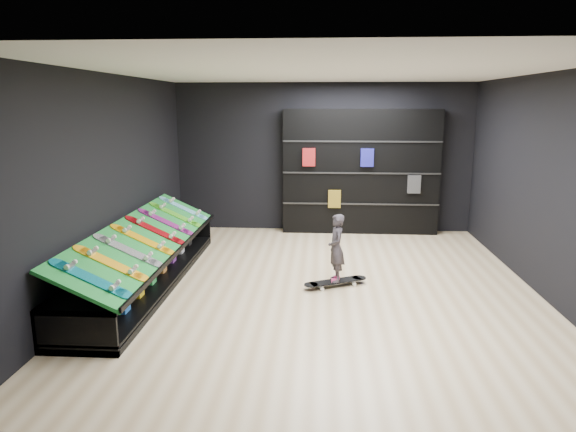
# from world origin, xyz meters

# --- Properties ---
(floor) EXTENTS (6.00, 7.00, 0.01)m
(floor) POSITION_xyz_m (0.00, 0.00, 0.00)
(floor) COLOR beige
(floor) RESTS_ON ground
(ceiling) EXTENTS (6.00, 7.00, 0.01)m
(ceiling) POSITION_xyz_m (0.00, 0.00, 3.00)
(ceiling) COLOR white
(ceiling) RESTS_ON ground
(wall_back) EXTENTS (6.00, 0.02, 3.00)m
(wall_back) POSITION_xyz_m (0.00, 3.50, 1.50)
(wall_back) COLOR black
(wall_back) RESTS_ON ground
(wall_front) EXTENTS (6.00, 0.02, 3.00)m
(wall_front) POSITION_xyz_m (0.00, -3.50, 1.50)
(wall_front) COLOR black
(wall_front) RESTS_ON ground
(wall_left) EXTENTS (0.02, 7.00, 3.00)m
(wall_left) POSITION_xyz_m (-3.00, 0.00, 1.50)
(wall_left) COLOR black
(wall_left) RESTS_ON ground
(wall_right) EXTENTS (0.02, 7.00, 3.00)m
(wall_right) POSITION_xyz_m (3.00, 0.00, 1.50)
(wall_right) COLOR black
(wall_right) RESTS_ON ground
(display_rack) EXTENTS (0.90, 4.50, 0.50)m
(display_rack) POSITION_xyz_m (-2.55, 0.00, 0.25)
(display_rack) COLOR black
(display_rack) RESTS_ON ground
(turf_ramp) EXTENTS (0.92, 4.50, 0.46)m
(turf_ramp) POSITION_xyz_m (-2.50, 0.00, 0.71)
(turf_ramp) COLOR #116C23
(turf_ramp) RESTS_ON display_rack
(back_shelving) EXTENTS (3.10, 0.36, 2.48)m
(back_shelving) POSITION_xyz_m (0.76, 3.32, 1.24)
(back_shelving) COLOR black
(back_shelving) RESTS_ON ground
(floor_skateboard) EXTENTS (0.98, 0.63, 0.09)m
(floor_skateboard) POSITION_xyz_m (0.20, 0.05, 0.04)
(floor_skateboard) COLOR black
(floor_skateboard) RESTS_ON ground
(child) EXTENTS (0.19, 0.24, 0.59)m
(child) POSITION_xyz_m (0.20, 0.05, 0.38)
(child) COLOR black
(child) RESTS_ON floor_skateboard
(display_board_0) EXTENTS (0.93, 0.22, 0.50)m
(display_board_0) POSITION_xyz_m (-2.49, -1.90, 0.74)
(display_board_0) COLOR #0C8C99
(display_board_0) RESTS_ON turf_ramp
(display_board_1) EXTENTS (0.93, 0.22, 0.50)m
(display_board_1) POSITION_xyz_m (-2.49, -1.36, 0.74)
(display_board_1) COLOR orange
(display_board_1) RESTS_ON turf_ramp
(display_board_2) EXTENTS (0.93, 0.22, 0.50)m
(display_board_2) POSITION_xyz_m (-2.49, -0.81, 0.74)
(display_board_2) COLOR black
(display_board_2) RESTS_ON turf_ramp
(display_board_3) EXTENTS (0.93, 0.22, 0.50)m
(display_board_3) POSITION_xyz_m (-2.49, -0.27, 0.74)
(display_board_3) COLOR yellow
(display_board_3) RESTS_ON turf_ramp
(display_board_4) EXTENTS (0.93, 0.22, 0.50)m
(display_board_4) POSITION_xyz_m (-2.49, 0.27, 0.74)
(display_board_4) COLOR red
(display_board_4) RESTS_ON turf_ramp
(display_board_5) EXTENTS (0.93, 0.22, 0.50)m
(display_board_5) POSITION_xyz_m (-2.49, 0.81, 0.74)
(display_board_5) COLOR #2626BF
(display_board_5) RESTS_ON turf_ramp
(display_board_6) EXTENTS (0.93, 0.22, 0.50)m
(display_board_6) POSITION_xyz_m (-2.49, 1.36, 0.74)
(display_board_6) COLOR green
(display_board_6) RESTS_ON turf_ramp
(display_board_7) EXTENTS (0.93, 0.22, 0.50)m
(display_board_7) POSITION_xyz_m (-2.49, 1.90, 0.74)
(display_board_7) COLOR #0CB2E5
(display_board_7) RESTS_ON turf_ramp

